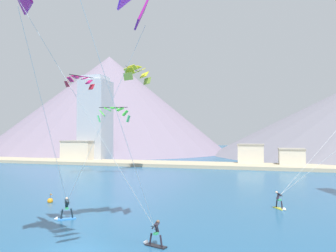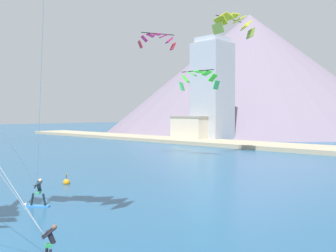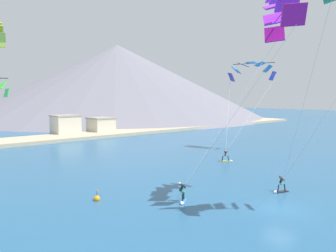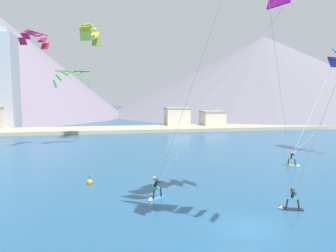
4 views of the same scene
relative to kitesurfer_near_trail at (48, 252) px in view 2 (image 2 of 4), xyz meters
The scene contains 9 objects.
kitesurfer_near_trail is the anchor object (origin of this frame).
kitesurfer_mid_center 9.85m from the kitesurfer_near_trail, 156.19° to the left, with size 1.61×1.39×1.80m.
parafoil_kite_distant_high_outer 37.02m from the kitesurfer_near_trail, 119.73° to the left, with size 5.55×2.41×2.55m.
parafoil_kite_distant_low_drift 38.62m from the kitesurfer_near_trail, 128.72° to the left, with size 3.25×4.99×2.04m.
parafoil_kite_distant_mid_solo 42.10m from the kitesurfer_near_trail, 113.36° to the left, with size 3.30×6.39×2.95m.
race_marker_buoy 17.03m from the kitesurfer_near_trail, 146.83° to the left, with size 0.56×0.56×1.02m.
shore_building_harbour_front 66.58m from the kitesurfer_near_trail, 125.18° to the left, with size 8.15×6.31×5.43m.
highrise_tower 69.05m from the kitesurfer_near_trail, 121.84° to the left, with size 7.00×7.00×22.35m.
mountain_peak_central_summit 117.42m from the kitesurfer_near_trail, 117.94° to the left, with size 95.10×95.10×39.16m.
Camera 2 is at (17.63, -4.81, 5.86)m, focal length 40.00 mm.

